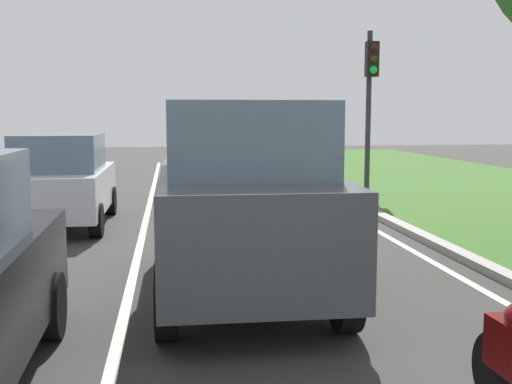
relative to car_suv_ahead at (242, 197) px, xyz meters
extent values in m
plane|color=#383533|center=(-0.66, 4.71, -1.17)|extent=(60.00, 60.00, 0.00)
cube|color=silver|center=(-1.36, 4.71, -1.16)|extent=(0.12, 32.00, 0.01)
cube|color=silver|center=(2.94, 4.71, -1.16)|extent=(0.12, 32.00, 0.01)
cube|color=#9E9B93|center=(3.44, 4.71, -1.11)|extent=(0.24, 48.00, 0.12)
cube|color=#474C51|center=(0.00, 0.04, -0.24)|extent=(1.95, 4.52, 1.10)
cube|color=slate|center=(0.00, -0.11, 0.71)|extent=(1.73, 2.72, 0.80)
cylinder|color=black|center=(-0.86, 1.58, -0.79)|extent=(0.23, 0.76, 0.76)
cylinder|color=black|center=(0.89, 1.56, -0.79)|extent=(0.23, 0.76, 0.76)
cylinder|color=black|center=(-0.89, -1.48, -0.79)|extent=(0.23, 0.76, 0.76)
cylinder|color=black|center=(0.86, -1.50, -0.79)|extent=(0.23, 0.76, 0.76)
cylinder|color=black|center=(-2.00, -1.30, -0.85)|extent=(0.23, 0.64, 0.64)
cube|color=silver|center=(-2.90, 4.96, -0.47)|extent=(1.65, 3.71, 0.80)
cube|color=slate|center=(-2.90, 4.71, 0.27)|extent=(1.49, 1.91, 0.68)
cylinder|color=black|center=(-3.65, 6.22, -0.87)|extent=(0.22, 0.60, 0.60)
cylinder|color=black|center=(-2.14, 6.21, -0.87)|extent=(0.22, 0.60, 0.60)
cylinder|color=black|center=(-3.66, 3.70, -0.87)|extent=(0.22, 0.60, 0.60)
cylinder|color=black|center=(-2.15, 3.70, -0.87)|extent=(0.22, 0.60, 0.60)
cylinder|color=black|center=(1.47, -3.31, -0.87)|extent=(0.11, 0.60, 0.60)
cylinder|color=#2D2D2D|center=(4.39, 8.63, 0.99)|extent=(0.14, 0.14, 4.32)
cube|color=black|center=(4.39, 8.43, 2.41)|extent=(0.32, 0.24, 0.90)
sphere|color=#3F0F0F|center=(4.39, 8.30, 2.69)|extent=(0.20, 0.20, 0.20)
sphere|color=#382B0C|center=(4.39, 8.30, 2.41)|extent=(0.20, 0.20, 0.20)
sphere|color=green|center=(4.39, 8.30, 2.13)|extent=(0.20, 0.20, 0.20)
camera|label=1|loc=(-0.83, -7.22, 0.97)|focal=43.06mm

